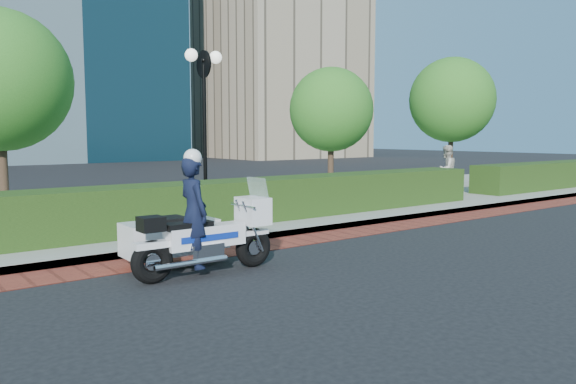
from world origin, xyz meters
TOP-DOWN VIEW (x-y plane):
  - ground at (0.00, 0.00)m, footprint 120.00×120.00m
  - brick_strip at (0.00, 1.50)m, footprint 60.00×1.00m
  - sidewalk at (0.00, 6.00)m, footprint 60.00×8.00m
  - hedge_main at (0.00, 3.60)m, footprint 18.00×1.20m
  - hedge_far at (16.00, 3.60)m, footprint 10.00×1.20m
  - lamppost at (1.00, 5.20)m, footprint 1.02×0.70m
  - tree_c at (6.50, 6.50)m, footprint 2.80×2.80m
  - tree_d at (13.00, 6.50)m, footprint 3.40×3.40m
  - tower_right at (28.00, 38.00)m, footprint 14.00×12.00m
  - police_motorcycle at (-1.93, 0.48)m, footprint 2.47×1.73m
  - pedestrian at (10.02, 4.45)m, footprint 0.85×0.67m

SIDE VIEW (x-z plane):
  - ground at x=0.00m, z-range 0.00..0.00m
  - brick_strip at x=0.00m, z-range 0.00..0.01m
  - sidewalk at x=0.00m, z-range 0.00..0.15m
  - hedge_main at x=0.00m, z-range 0.15..1.15m
  - hedge_far at x=16.00m, z-range 0.15..1.15m
  - police_motorcycle at x=-1.93m, z-range -0.32..1.69m
  - pedestrian at x=10.02m, z-range 0.15..1.86m
  - lamppost at x=1.00m, z-range 0.85..5.06m
  - tree_c at x=6.50m, z-range 0.90..5.20m
  - tree_d at x=13.00m, z-range 1.03..6.19m
  - tower_right at x=28.00m, z-range 0.00..28.00m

